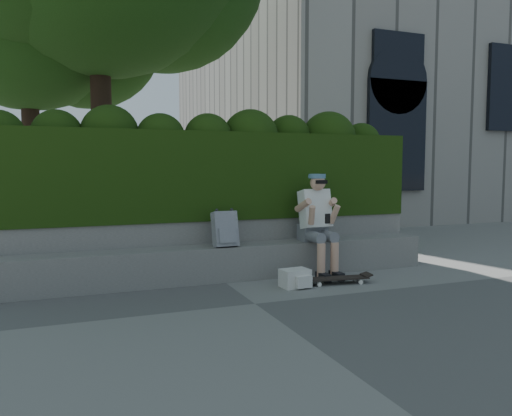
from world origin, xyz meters
name	(u,v)px	position (x,y,z in m)	size (l,w,h in m)	color
ground	(255,304)	(0.00, 0.00, 0.00)	(80.00, 80.00, 0.00)	slate
bench_ledge	(221,263)	(0.00, 1.25, 0.23)	(6.00, 0.45, 0.45)	gray
planter_wall	(211,246)	(0.00, 1.73, 0.38)	(6.00, 0.50, 0.75)	gray
hedge	(206,176)	(0.00, 1.95, 1.35)	(6.00, 1.00, 1.20)	black
building	(376,1)	(9.00, 11.00, 7.50)	(12.00, 12.00, 15.00)	gray
person	(317,220)	(1.32, 1.07, 0.75)	(0.40, 0.76, 1.38)	slate
skateboard	(338,279)	(1.30, 0.48, 0.07)	(0.81, 0.31, 0.08)	black
backpack_plaid	(225,229)	(0.03, 1.15, 0.68)	(0.31, 0.16, 0.45)	#A1A1A6
backpack_ground	(295,278)	(0.73, 0.53, 0.11)	(0.34, 0.24, 0.22)	silver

